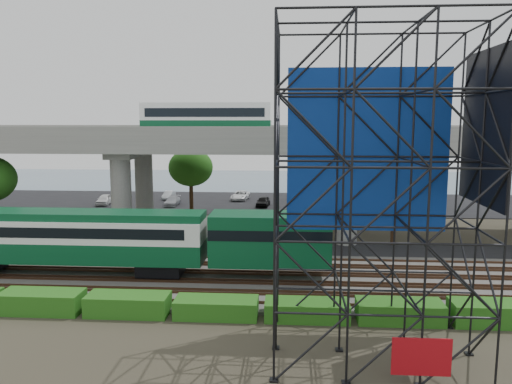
{
  "coord_description": "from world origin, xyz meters",
  "views": [
    {
      "loc": [
        5.0,
        -30.53,
        10.84
      ],
      "look_at": [
        2.5,
        6.0,
        5.53
      ],
      "focal_mm": 35.0,
      "sensor_mm": 36.0,
      "label": 1
    }
  ],
  "objects": [
    {
      "name": "parked_cars",
      "position": [
        1.79,
        33.52,
        0.69
      ],
      "size": [
        36.52,
        9.77,
        1.31
      ],
      "color": "silver",
      "rests_on": "parking_lot"
    },
    {
      "name": "suv",
      "position": [
        -20.04,
        10.2,
        0.72
      ],
      "size": [
        5.05,
        3.8,
        1.27
      ],
      "primitive_type": "imported",
      "rotation": [
        0.0,
        0.0,
        1.99
      ],
      "color": "black",
      "rests_on": "service_road"
    },
    {
      "name": "commuter_train",
      "position": [
        -8.15,
        2.0,
        2.88
      ],
      "size": [
        29.3,
        3.06,
        4.3
      ],
      "color": "black",
      "rests_on": "rail_tracks"
    },
    {
      "name": "hedge_strip",
      "position": [
        1.01,
        -4.3,
        0.56
      ],
      "size": [
        34.6,
        1.8,
        1.2
      ],
      "color": "#1E5D15",
      "rests_on": "ground"
    },
    {
      "name": "trees",
      "position": [
        -4.67,
        16.17,
        5.57
      ],
      "size": [
        40.94,
        16.94,
        7.69
      ],
      "color": "#382314",
      "rests_on": "ground"
    },
    {
      "name": "rail_tracks",
      "position": [
        0.0,
        2.0,
        0.28
      ],
      "size": [
        90.0,
        9.52,
        0.16
      ],
      "color": "#472D1E",
      "rests_on": "ballast_bed"
    },
    {
      "name": "scaffold_tower",
      "position": [
        8.92,
        -7.98,
        7.47
      ],
      "size": [
        9.36,
        6.36,
        15.0
      ],
      "color": "black",
      "rests_on": "ground"
    },
    {
      "name": "service_road",
      "position": [
        0.0,
        10.5,
        0.04
      ],
      "size": [
        90.0,
        5.0,
        0.08
      ],
      "primitive_type": "cube",
      "color": "black",
      "rests_on": "ground"
    },
    {
      "name": "ground",
      "position": [
        0.0,
        0.0,
        0.0
      ],
      "size": [
        140.0,
        140.0,
        0.0
      ],
      "primitive_type": "plane",
      "color": "#474233",
      "rests_on": "ground"
    },
    {
      "name": "overpass",
      "position": [
        -0.21,
        16.0,
        8.21
      ],
      "size": [
        80.0,
        12.0,
        12.4
      ],
      "color": "#9E9B93",
      "rests_on": "ground"
    },
    {
      "name": "ballast_bed",
      "position": [
        0.0,
        2.0,
        0.1
      ],
      "size": [
        90.0,
        12.0,
        0.2
      ],
      "primitive_type": "cube",
      "color": "slate",
      "rests_on": "ground"
    },
    {
      "name": "harbor_water",
      "position": [
        0.0,
        56.0,
        0.01
      ],
      "size": [
        140.0,
        40.0,
        0.03
      ],
      "primitive_type": "cube",
      "color": "#496178",
      "rests_on": "ground"
    },
    {
      "name": "parking_lot",
      "position": [
        0.0,
        34.0,
        0.04
      ],
      "size": [
        90.0,
        18.0,
        0.08
      ],
      "primitive_type": "cube",
      "color": "black",
      "rests_on": "ground"
    }
  ]
}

